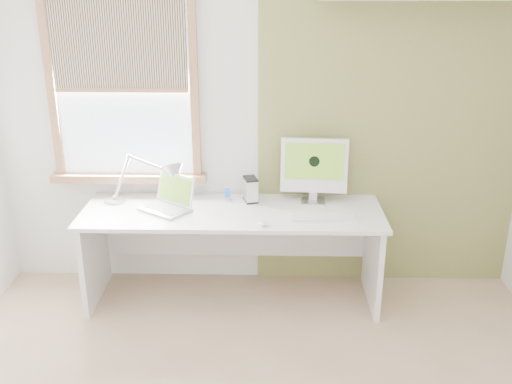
{
  "coord_description": "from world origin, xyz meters",
  "views": [
    {
      "loc": [
        0.08,
        -2.52,
        2.34
      ],
      "look_at": [
        0.0,
        1.05,
        1.0
      ],
      "focal_mm": 40.62,
      "sensor_mm": 36.0,
      "label": 1
    }
  ],
  "objects_px": {
    "desk": "(233,231)",
    "imac": "(314,167)",
    "laptop": "(169,201)",
    "external_drive": "(250,189)",
    "desk_lamp": "(162,178)"
  },
  "relations": [
    {
      "from": "desk",
      "to": "imac",
      "type": "relative_size",
      "value": 4.39
    },
    {
      "from": "laptop",
      "to": "imac",
      "type": "relative_size",
      "value": 0.88
    },
    {
      "from": "desk",
      "to": "imac",
      "type": "bearing_deg",
      "value": 13.5
    },
    {
      "from": "laptop",
      "to": "external_drive",
      "type": "bearing_deg",
      "value": 15.79
    },
    {
      "from": "desk_lamp",
      "to": "imac",
      "type": "distance_m",
      "value": 1.14
    },
    {
      "from": "desk",
      "to": "laptop",
      "type": "bearing_deg",
      "value": -176.1
    },
    {
      "from": "external_drive",
      "to": "imac",
      "type": "xyz_separation_m",
      "value": [
        0.48,
        0.01,
        0.18
      ]
    },
    {
      "from": "desk",
      "to": "laptop",
      "type": "height_order",
      "value": "laptop"
    },
    {
      "from": "imac",
      "to": "laptop",
      "type": "bearing_deg",
      "value": -170.61
    },
    {
      "from": "imac",
      "to": "desk",
      "type": "bearing_deg",
      "value": -166.5
    },
    {
      "from": "external_drive",
      "to": "laptop",
      "type": "bearing_deg",
      "value": -164.21
    },
    {
      "from": "imac",
      "to": "external_drive",
      "type": "bearing_deg",
      "value": -178.87
    },
    {
      "from": "laptop",
      "to": "external_drive",
      "type": "xyz_separation_m",
      "value": [
        0.59,
        0.17,
        0.03
      ]
    },
    {
      "from": "external_drive",
      "to": "imac",
      "type": "relative_size",
      "value": 0.37
    },
    {
      "from": "desk",
      "to": "laptop",
      "type": "distance_m",
      "value": 0.53
    }
  ]
}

